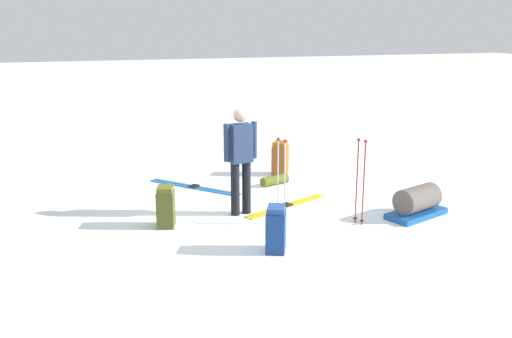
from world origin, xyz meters
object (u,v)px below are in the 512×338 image
at_px(backpack_small_spare, 166,207).
at_px(ski_pair_far, 287,206).
at_px(ski_poles_planted_near, 360,177).
at_px(backpack_large_dark, 276,229).
at_px(backpack_bright, 280,159).
at_px(ski_poles_planted_far, 281,178).
at_px(sleeping_mat_rolled, 275,180).
at_px(gear_sled, 417,203).
at_px(ski_pair_near, 194,187).
at_px(skier_standing, 241,155).

bearing_deg(backpack_small_spare, ski_pair_far, -82.08).
relative_size(ski_pair_far, ski_poles_planted_near, 1.27).
bearing_deg(backpack_large_dark, backpack_small_spare, 40.70).
relative_size(backpack_bright, ski_poles_planted_far, 0.50).
xyz_separation_m(ski_pair_far, backpack_small_spare, (-0.29, 2.06, 0.29)).
bearing_deg(backpack_small_spare, sleeping_mat_rolled, -56.01).
xyz_separation_m(backpack_large_dark, sleeping_mat_rolled, (2.98, -1.11, -0.21)).
bearing_deg(gear_sled, sleeping_mat_rolled, 31.65).
relative_size(ski_pair_far, ski_poles_planted_far, 1.25).
relative_size(ski_pair_far, gear_sled, 1.47).
distance_m(ski_pair_near, gear_sled, 4.00).
distance_m(skier_standing, ski_poles_planted_near, 1.86).
height_order(backpack_bright, gear_sled, backpack_bright).
xyz_separation_m(skier_standing, ski_pair_far, (0.10, -0.83, -0.94)).
bearing_deg(skier_standing, ski_pair_near, 12.65).
height_order(ski_pair_near, ski_poles_planted_near, ski_poles_planted_near).
xyz_separation_m(ski_pair_near, backpack_large_dark, (-3.27, -0.37, 0.29)).
relative_size(skier_standing, ski_pair_far, 1.02).
bearing_deg(sleeping_mat_rolled, backpack_small_spare, 123.99).
bearing_deg(backpack_small_spare, ski_poles_planted_far, -107.56).
distance_m(backpack_bright, backpack_small_spare, 3.51).
xyz_separation_m(backpack_small_spare, ski_poles_planted_far, (-0.52, -1.63, 0.44)).
bearing_deg(skier_standing, ski_poles_planted_near, -122.76).
height_order(skier_standing, sleeping_mat_rolled, skier_standing).
height_order(ski_pair_near, ski_pair_far, same).
distance_m(ski_pair_near, ski_pair_far, 1.99).
height_order(ski_poles_planted_far, gear_sled, ski_poles_planted_far).
xyz_separation_m(backpack_large_dark, ski_poles_planted_far, (0.89, -0.42, 0.43)).
relative_size(backpack_large_dark, ski_poles_planted_far, 0.47).
height_order(ski_poles_planted_far, sleeping_mat_rolled, ski_poles_planted_far).
bearing_deg(ski_pair_far, backpack_large_dark, 153.61).
relative_size(backpack_small_spare, ski_poles_planted_far, 0.46).
distance_m(ski_pair_far, backpack_bright, 2.08).
bearing_deg(ski_pair_near, backpack_large_dark, -173.63).
relative_size(ski_pair_far, sleeping_mat_rolled, 3.02).
height_order(ski_pair_near, backpack_small_spare, backpack_small_spare).
distance_m(backpack_large_dark, ski_poles_planted_far, 1.08).
bearing_deg(backpack_small_spare, ski_poles_planted_near, -106.42).
xyz_separation_m(skier_standing, backpack_bright, (2.06, -1.47, -0.63)).
bearing_deg(ski_pair_far, ski_poles_planted_far, 152.27).
bearing_deg(backpack_small_spare, backpack_bright, -50.22).
height_order(skier_standing, ski_poles_planted_near, skier_standing).
bearing_deg(sleeping_mat_rolled, skier_standing, 141.61).
bearing_deg(backpack_bright, ski_pair_far, 161.92).
xyz_separation_m(backpack_large_dark, ski_poles_planted_near, (0.59, -1.57, 0.42)).
height_order(backpack_bright, ski_poles_planted_far, ski_poles_planted_far).
xyz_separation_m(ski_poles_planted_far, sleeping_mat_rolled, (2.08, -0.69, -0.65)).
relative_size(ski_poles_planted_far, gear_sled, 1.18).
bearing_deg(ski_poles_planted_near, backpack_small_spare, 73.58).
xyz_separation_m(backpack_bright, ski_poles_planted_far, (-2.76, 1.06, 0.41)).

